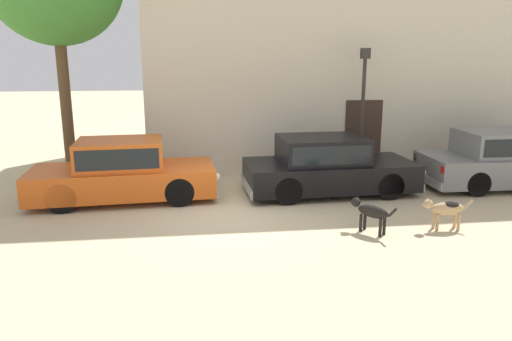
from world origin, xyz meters
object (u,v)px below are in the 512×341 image
(parked_sedan_third, at_px, (509,159))
(stray_dog_tan, at_px, (446,208))
(stray_dog_spotted, at_px, (370,211))
(street_lamp, at_px, (363,95))
(parked_sedan_second, at_px, (327,165))
(parked_sedan_nearest, at_px, (123,171))

(parked_sedan_third, xyz_separation_m, stray_dog_tan, (-3.25, -2.82, -0.31))
(stray_dog_spotted, xyz_separation_m, street_lamp, (1.28, 4.29, 1.87))
(parked_sedan_second, bearing_deg, stray_dog_spotted, -90.15)
(parked_sedan_nearest, xyz_separation_m, stray_dog_spotted, (5.02, -2.80, -0.28))
(parked_sedan_nearest, xyz_separation_m, parked_sedan_second, (4.91, -0.01, 0.00))
(parked_sedan_nearest, height_order, parked_sedan_second, parked_sedan_nearest)
(parked_sedan_nearest, distance_m, stray_dog_spotted, 5.76)
(parked_sedan_second, bearing_deg, parked_sedan_nearest, 177.58)
(parked_sedan_third, distance_m, stray_dog_spotted, 5.53)
(parked_sedan_nearest, bearing_deg, parked_sedan_third, -4.24)
(stray_dog_tan, bearing_deg, parked_sedan_nearest, -20.89)
(parked_sedan_third, bearing_deg, parked_sedan_nearest, -179.31)
(parked_sedan_nearest, bearing_deg, street_lamp, 9.11)
(parked_sedan_nearest, relative_size, stray_dog_tan, 4.24)
(parked_sedan_nearest, bearing_deg, parked_sedan_second, -4.31)
(parked_sedan_nearest, bearing_deg, stray_dog_spotted, -33.36)
(parked_sedan_second, height_order, stray_dog_spotted, parked_sedan_second)
(parked_sedan_third, relative_size, stray_dog_spotted, 5.66)
(parked_sedan_nearest, relative_size, stray_dog_spotted, 5.30)
(parked_sedan_nearest, height_order, stray_dog_tan, parked_sedan_nearest)
(stray_dog_spotted, xyz_separation_m, stray_dog_tan, (1.51, -0.03, 0.01))
(parked_sedan_second, height_order, stray_dog_tan, parked_sedan_second)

